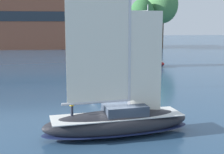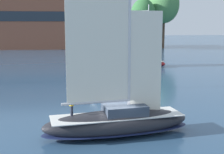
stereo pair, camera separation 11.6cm
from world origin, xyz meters
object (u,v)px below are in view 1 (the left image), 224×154
sailboat_moored_near_marina (144,62)px  sailboat_moored_mid_channel (101,84)px  tree_shore_left (142,14)px  sailboat_main (118,119)px  tree_shore_center (163,5)px

sailboat_moored_near_marina → sailboat_moored_mid_channel: (-10.28, -20.93, -0.16)m
tree_shore_left → sailboat_main: bearing=-104.2°
sailboat_moored_mid_channel → sailboat_moored_near_marina: bearing=63.8°
tree_shore_left → tree_shore_center: bearing=26.8°
tree_shore_left → tree_shore_center: size_ratio=0.78×
sailboat_moored_near_marina → sailboat_moored_mid_channel: sailboat_moored_near_marina is taller
tree_shore_center → sailboat_moored_near_marina: (-16.59, -43.63, -13.31)m
tree_shore_left → sailboat_moored_mid_channel: bearing=-107.4°
tree_shore_center → sailboat_moored_near_marina: 48.54m
tree_shore_left → sailboat_moored_near_marina: size_ratio=1.37×
sailboat_moored_mid_channel → tree_shore_left: bearing=72.6°
tree_shore_left → sailboat_moored_near_marina: (-8.70, -39.65, -10.16)m
tree_shore_center → sailboat_main: (-27.16, -79.95, -13.08)m
tree_shore_left → sailboat_main: (-19.27, -75.97, -9.93)m
tree_shore_center → sailboat_main: size_ratio=1.36×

